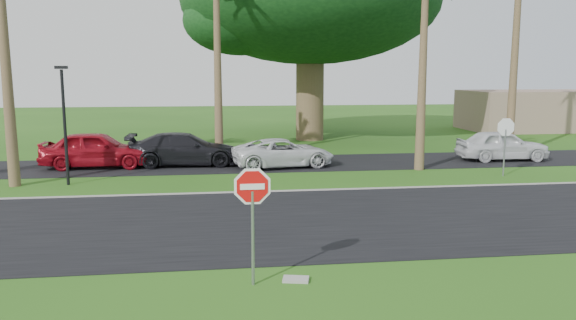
{
  "coord_description": "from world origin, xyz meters",
  "views": [
    {
      "loc": [
        -0.26,
        -14.2,
        4.41
      ],
      "look_at": [
        1.93,
        2.23,
        1.8
      ],
      "focal_mm": 35.0,
      "sensor_mm": 36.0,
      "label": 1
    }
  ],
  "objects_px": {
    "car_red": "(97,150)",
    "car_pickup": "(502,145)",
    "stop_sign_near": "(252,202)",
    "stop_sign_far": "(505,135)",
    "car_minivan": "(283,153)",
    "car_dark": "(185,149)"
  },
  "relations": [
    {
      "from": "stop_sign_far",
      "to": "car_minivan",
      "type": "bearing_deg",
      "value": -21.15
    },
    {
      "from": "car_dark",
      "to": "car_minivan",
      "type": "relative_size",
      "value": 1.12
    },
    {
      "from": "car_minivan",
      "to": "car_red",
      "type": "bearing_deg",
      "value": 74.79
    },
    {
      "from": "car_red",
      "to": "car_pickup",
      "type": "xyz_separation_m",
      "value": [
        19.75,
        -0.42,
        -0.09
      ]
    },
    {
      "from": "stop_sign_near",
      "to": "car_red",
      "type": "height_order",
      "value": "stop_sign_near"
    },
    {
      "from": "car_minivan",
      "to": "car_pickup",
      "type": "relative_size",
      "value": 1.06
    },
    {
      "from": "stop_sign_near",
      "to": "car_pickup",
      "type": "bearing_deg",
      "value": 47.9
    },
    {
      "from": "stop_sign_far",
      "to": "car_red",
      "type": "relative_size",
      "value": 0.53
    },
    {
      "from": "stop_sign_near",
      "to": "car_minivan",
      "type": "relative_size",
      "value": 0.55
    },
    {
      "from": "stop_sign_near",
      "to": "car_pickup",
      "type": "height_order",
      "value": "stop_sign_near"
    },
    {
      "from": "stop_sign_far",
      "to": "car_pickup",
      "type": "xyz_separation_m",
      "value": [
        2.09,
        4.04,
        -1.01
      ]
    },
    {
      "from": "stop_sign_near",
      "to": "car_red",
      "type": "bearing_deg",
      "value": 111.72
    },
    {
      "from": "car_red",
      "to": "car_dark",
      "type": "height_order",
      "value": "car_red"
    },
    {
      "from": "stop_sign_near",
      "to": "car_pickup",
      "type": "xyz_separation_m",
      "value": [
        13.59,
        15.04,
        -1.01
      ]
    },
    {
      "from": "stop_sign_far",
      "to": "car_red",
      "type": "height_order",
      "value": "stop_sign_far"
    },
    {
      "from": "stop_sign_far",
      "to": "car_minivan",
      "type": "relative_size",
      "value": 0.55
    },
    {
      "from": "car_red",
      "to": "car_pickup",
      "type": "distance_m",
      "value": 19.76
    },
    {
      "from": "stop_sign_near",
      "to": "car_pickup",
      "type": "relative_size",
      "value": 0.59
    },
    {
      "from": "car_dark",
      "to": "stop_sign_far",
      "type": "bearing_deg",
      "value": -108.07
    },
    {
      "from": "car_dark",
      "to": "car_pickup",
      "type": "height_order",
      "value": "car_dark"
    },
    {
      "from": "stop_sign_near",
      "to": "stop_sign_far",
      "type": "bearing_deg",
      "value": 43.73
    },
    {
      "from": "stop_sign_near",
      "to": "car_minivan",
      "type": "distance_m",
      "value": 14.75
    }
  ]
}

